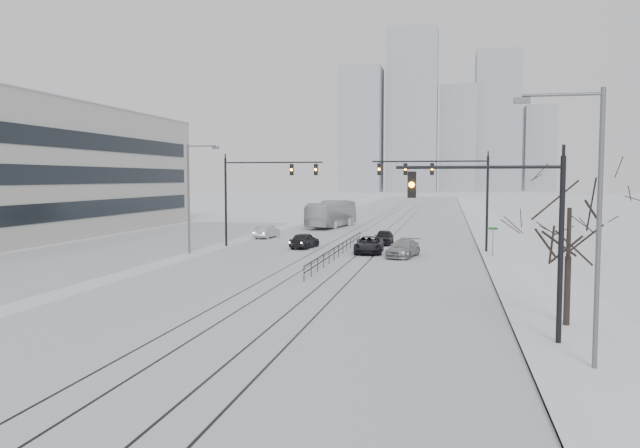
{
  "coord_description": "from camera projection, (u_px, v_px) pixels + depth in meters",
  "views": [
    {
      "loc": [
        8.36,
        -17.82,
        6.19
      ],
      "look_at": [
        0.15,
        22.03,
        3.2
      ],
      "focal_mm": 35.0,
      "sensor_mm": 36.0,
      "label": 1
    }
  ],
  "objects": [
    {
      "name": "ground",
      "position": [
        174.0,
        376.0,
        19.55
      ],
      "size": [
        500.0,
        500.0,
        0.0
      ],
      "primitive_type": "plane",
      "color": "silver",
      "rests_on": "ground"
    },
    {
      "name": "road",
      "position": [
        380.0,
        228.0,
        78.15
      ],
      "size": [
        22.0,
        260.0,
        0.02
      ],
      "primitive_type": "cube",
      "color": "silver",
      "rests_on": "ground"
    },
    {
      "name": "sidewalk_east",
      "position": [
        491.0,
        229.0,
        75.43
      ],
      "size": [
        5.0,
        260.0,
        0.16
      ],
      "primitive_type": "cube",
      "color": "white",
      "rests_on": "ground"
    },
    {
      "name": "curb",
      "position": [
        470.0,
        229.0,
        75.92
      ],
      "size": [
        0.1,
        260.0,
        0.12
      ],
      "primitive_type": "cube",
      "color": "gray",
      "rests_on": "ground"
    },
    {
      "name": "parking_strip",
      "position": [
        136.0,
        245.0,
        57.76
      ],
      "size": [
        14.0,
        60.0,
        0.03
      ],
      "primitive_type": "cube",
      "color": "silver",
      "rests_on": "ground"
    },
    {
      "name": "tram_rails",
      "position": [
        357.0,
        244.0,
        58.62
      ],
      "size": [
        5.3,
        180.0,
        0.01
      ],
      "color": "black",
      "rests_on": "ground"
    },
    {
      "name": "skyline",
      "position": [
        442.0,
        124.0,
        283.56
      ],
      "size": [
        96.0,
        48.0,
        72.0
      ],
      "color": "#959BA4",
      "rests_on": "ground"
    },
    {
      "name": "traffic_mast_near",
      "position": [
        515.0,
        223.0,
        22.9
      ],
      "size": [
        6.1,
        0.37,
        7.0
      ],
      "color": "black",
      "rests_on": "ground"
    },
    {
      "name": "traffic_mast_ne",
      "position": [
        446.0,
        183.0,
        51.66
      ],
      "size": [
        9.6,
        0.37,
        8.0
      ],
      "color": "black",
      "rests_on": "ground"
    },
    {
      "name": "traffic_mast_nw",
      "position": [
        257.0,
        185.0,
        56.01
      ],
      "size": [
        9.1,
        0.37,
        8.0
      ],
      "color": "black",
      "rests_on": "ground"
    },
    {
      "name": "street_light_east",
      "position": [
        589.0,
        210.0,
        19.54
      ],
      "size": [
        2.73,
        0.25,
        9.0
      ],
      "color": "#595B60",
      "rests_on": "ground"
    },
    {
      "name": "street_light_west",
      "position": [
        192.0,
        190.0,
        50.92
      ],
      "size": [
        2.73,
        0.25,
        9.0
      ],
      "color": "#595B60",
      "rests_on": "ground"
    },
    {
      "name": "bare_tree",
      "position": [
        569.0,
        220.0,
        25.35
      ],
      "size": [
        4.4,
        4.4,
        6.1
      ],
      "color": "black",
      "rests_on": "ground"
    },
    {
      "name": "median_fence",
      "position": [
        339.0,
        251.0,
        48.81
      ],
      "size": [
        0.06,
        24.0,
        1.0
      ],
      "color": "black",
      "rests_on": "ground"
    },
    {
      "name": "street_sign",
      "position": [
        493.0,
        237.0,
        48.31
      ],
      "size": [
        0.7,
        0.06,
        2.4
      ],
      "color": "#595B60",
      "rests_on": "ground"
    },
    {
      "name": "sedan_sb_inner",
      "position": [
        305.0,
        240.0,
        55.15
      ],
      "size": [
        2.23,
        4.26,
        1.38
      ],
      "primitive_type": "imported",
      "rotation": [
        0.0,
        0.0,
        2.99
      ],
      "color": "black",
      "rests_on": "ground"
    },
    {
      "name": "sedan_sb_outer",
      "position": [
        267.0,
        232.0,
        64.42
      ],
      "size": [
        1.86,
        4.09,
        1.3
      ],
      "primitive_type": "imported",
      "rotation": [
        0.0,
        0.0,
        3.02
      ],
      "color": "#ADB0B5",
      "rests_on": "ground"
    },
    {
      "name": "sedan_nb_front",
      "position": [
        369.0,
        245.0,
        51.42
      ],
      "size": [
        2.54,
        5.02,
        1.36
      ],
      "primitive_type": "imported",
      "rotation": [
        0.0,
        0.0,
        0.06
      ],
      "color": "black",
      "rests_on": "ground"
    },
    {
      "name": "sedan_nb_right",
      "position": [
        403.0,
        249.0,
        48.89
      ],
      "size": [
        2.78,
        4.93,
        1.35
      ],
      "primitive_type": "imported",
      "rotation": [
        0.0,
        0.0,
        -0.2
      ],
      "color": "#939499",
      "rests_on": "ground"
    },
    {
      "name": "sedan_nb_far",
      "position": [
        384.0,
        237.0,
        58.13
      ],
      "size": [
        1.61,
        4.0,
        1.36
      ],
      "primitive_type": "imported",
      "rotation": [
        0.0,
        0.0,
        -0.0
      ],
      "color": "black",
      "rests_on": "ground"
    },
    {
      "name": "box_truck",
      "position": [
        332.0,
        214.0,
        78.59
      ],
      "size": [
        4.62,
        12.23,
        3.33
      ],
      "primitive_type": "imported",
      "rotation": [
        0.0,
        0.0,
        2.99
      ],
      "color": "#B5B7BA",
      "rests_on": "ground"
    }
  ]
}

